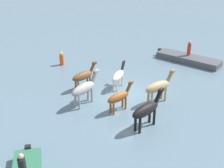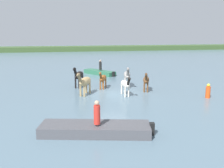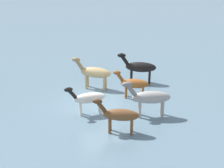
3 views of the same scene
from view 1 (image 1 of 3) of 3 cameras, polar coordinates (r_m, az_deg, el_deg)
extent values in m
plane|color=slate|center=(19.98, 2.55, -2.07)|extent=(153.80, 153.80, 0.00)
ellipsoid|color=black|center=(16.09, 6.49, -5.01)|extent=(1.26, 2.09, 0.68)
cylinder|color=black|center=(16.86, 7.31, -5.71)|extent=(0.15, 0.15, 1.11)
cylinder|color=black|center=(16.69, 8.17, -6.11)|extent=(0.15, 0.15, 1.11)
cylinder|color=black|center=(16.07, 4.55, -7.27)|extent=(0.15, 0.15, 1.11)
cylinder|color=black|center=(15.89, 5.43, -7.72)|extent=(0.15, 0.15, 1.11)
cylinder|color=black|center=(16.62, 8.94, -2.39)|extent=(0.43, 0.66, 0.74)
ellipsoid|color=black|center=(16.63, 9.46, -1.23)|extent=(0.41, 0.60, 0.30)
ellipsoid|color=tan|center=(18.75, 8.81, -0.53)|extent=(1.44, 2.05, 0.67)
cylinder|color=tan|center=(19.49, 9.61, -1.36)|extent=(0.15, 0.15, 1.11)
cylinder|color=tan|center=(19.29, 10.30, -1.70)|extent=(0.15, 0.15, 1.11)
cylinder|color=tan|center=(18.71, 7.05, -2.37)|extent=(0.15, 0.15, 1.11)
cylinder|color=tan|center=(18.51, 7.74, -2.74)|extent=(0.15, 0.15, 1.11)
cylinder|color=olive|center=(19.29, 11.12, 1.47)|extent=(0.49, 0.65, 0.74)
ellipsoid|color=olive|center=(19.32, 11.62, 2.44)|extent=(0.46, 0.59, 0.29)
ellipsoid|color=brown|center=(20.48, -5.70, 1.56)|extent=(1.07, 1.84, 0.59)
cylinder|color=brown|center=(21.09, -4.80, 0.87)|extent=(0.13, 0.13, 0.98)
cylinder|color=brown|center=(20.89, -4.28, 0.64)|extent=(0.13, 0.13, 0.98)
cylinder|color=brown|center=(20.49, -7.03, 0.00)|extent=(0.13, 0.13, 0.98)
cylinder|color=brown|center=(20.28, -6.53, -0.25)|extent=(0.13, 0.13, 0.98)
cylinder|color=#50311A|center=(20.89, -3.78, 3.27)|extent=(0.37, 0.58, 0.65)
ellipsoid|color=#50311A|center=(20.91, -3.42, 4.08)|extent=(0.35, 0.52, 0.26)
ellipsoid|color=#9E9993|center=(18.36, -5.57, -0.91)|extent=(0.96, 2.09, 0.68)
cylinder|color=#9E9993|center=(19.10, -4.68, -1.63)|extent=(0.15, 0.15, 1.11)
cylinder|color=#9E9993|center=(18.91, -3.93, -1.90)|extent=(0.15, 0.15, 1.11)
cylinder|color=#9E9993|center=(18.32, -7.13, -3.00)|extent=(0.15, 0.15, 1.11)
cylinder|color=#9E9993|center=(18.12, -6.38, -3.30)|extent=(0.15, 0.15, 1.11)
cylinder|color=slate|center=(18.90, -3.49, 1.44)|extent=(0.34, 0.65, 0.74)
ellipsoid|color=slate|center=(18.93, -3.11, 2.49)|extent=(0.33, 0.58, 0.30)
ellipsoid|color=silver|center=(20.53, 1.20, 1.63)|extent=(0.59, 1.72, 0.57)
cylinder|color=silver|center=(21.20, 1.35, 1.04)|extent=(0.12, 0.12, 0.94)
cylinder|color=silver|center=(21.11, 2.04, 0.92)|extent=(0.12, 0.12, 0.94)
cylinder|color=silver|center=(20.34, 0.30, -0.05)|extent=(0.12, 0.12, 0.94)
cylinder|color=silver|center=(20.25, 1.02, -0.18)|extent=(0.12, 0.12, 0.94)
cylinder|color=black|center=(21.16, 2.11, 3.45)|extent=(0.22, 0.53, 0.62)
ellipsoid|color=black|center=(21.22, 2.29, 4.26)|extent=(0.22, 0.47, 0.25)
ellipsoid|color=brown|center=(17.66, 1.22, -2.56)|extent=(1.08, 1.74, 0.57)
cylinder|color=brown|center=(18.28, 2.05, -3.20)|extent=(0.12, 0.12, 0.93)
cylinder|color=brown|center=(18.11, 2.66, -3.50)|extent=(0.12, 0.12, 0.93)
cylinder|color=brown|center=(17.67, -0.29, -4.26)|extent=(0.12, 0.12, 0.93)
cylinder|color=brown|center=(17.50, 0.31, -4.58)|extent=(0.12, 0.12, 0.93)
cylinder|color=brown|center=(18.06, 3.27, -0.63)|extent=(0.37, 0.55, 0.62)
ellipsoid|color=brown|center=(18.07, 3.69, 0.26)|extent=(0.35, 0.50, 0.25)
cube|color=#4C4C51|center=(26.40, 14.52, 4.56)|extent=(5.68, 2.69, 0.66)
cube|color=black|center=(27.54, 9.18, 6.09)|extent=(0.30, 0.33, 0.71)
cube|color=black|center=(15.00, -15.86, -12.47)|extent=(0.37, 0.36, 0.68)
cylinder|color=red|center=(26.34, 14.69, 6.59)|extent=(0.32, 0.32, 0.95)
sphere|color=tan|center=(26.16, 14.83, 7.82)|extent=(0.24, 0.24, 0.24)
cylinder|color=black|center=(12.85, -16.91, -15.31)|extent=(0.32, 0.32, 0.95)
sphere|color=tan|center=(12.48, -17.26, -13.22)|extent=(0.24, 0.24, 0.24)
cylinder|color=#E54C19|center=(25.17, -9.69, 4.65)|extent=(0.36, 0.36, 0.90)
sphere|color=yellow|center=(24.98, -9.79, 5.87)|extent=(0.24, 0.24, 0.24)
camera|label=2|loc=(36.59, 21.81, 17.15)|focal=40.32mm
camera|label=3|loc=(29.07, -25.28, 21.06)|focal=48.30mm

